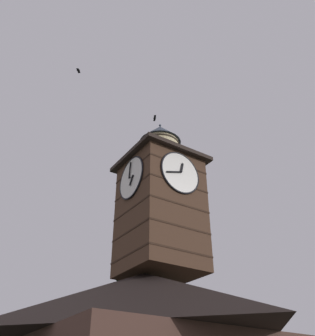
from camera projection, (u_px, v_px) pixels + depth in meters
clock_tower at (160, 202)px, 22.05m from camera, size 4.68×4.68×10.19m
pine_tree_behind at (144, 307)px, 24.53m from camera, size 7.07×7.07×17.06m
moon at (113, 303)px, 55.72m from camera, size 2.22×2.22×2.22m
flying_bird_high at (155, 118)px, 29.38m from camera, size 0.47×0.71×0.12m
flying_bird_low at (78, 70)px, 27.18m from camera, size 0.44×0.45×0.13m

